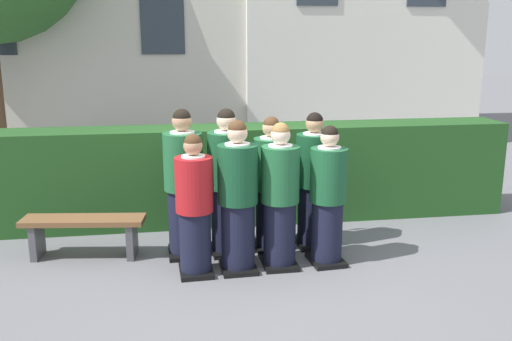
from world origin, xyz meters
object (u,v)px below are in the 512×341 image
(student_front_row_2, at_px, (280,199))
(student_rear_row_2, at_px, (271,187))
(student_front_row_1, at_px, (238,200))
(student_rear_row_1, at_px, (227,185))
(student_front_row_3, at_px, (328,199))
(student_rear_row_3, at_px, (313,183))
(wooden_bench, at_px, (84,228))
(student_in_red_blazer, at_px, (195,209))
(student_rear_row_0, at_px, (184,187))

(student_front_row_2, height_order, student_rear_row_2, student_front_row_2)
(student_front_row_1, distance_m, student_rear_row_1, 0.54)
(student_front_row_3, relative_size, student_rear_row_3, 0.96)
(student_rear_row_1, relative_size, student_rear_row_3, 1.04)
(student_rear_row_2, xyz_separation_m, wooden_bench, (-2.19, 0.07, -0.42))
(student_front_row_3, relative_size, student_rear_row_1, 0.92)
(student_front_row_3, xyz_separation_m, student_rear_row_3, (-0.02, 0.56, 0.03))
(student_front_row_1, relative_size, student_front_row_3, 1.05)
(student_front_row_2, bearing_deg, student_in_red_blazer, -175.83)
(student_rear_row_1, bearing_deg, wooden_bench, 176.72)
(student_front_row_1, bearing_deg, student_front_row_2, 3.28)
(student_rear_row_2, bearing_deg, wooden_bench, 178.25)
(student_in_red_blazer, bearing_deg, wooden_bench, 151.83)
(student_rear_row_3, height_order, wooden_bench, student_rear_row_3)
(student_rear_row_2, xyz_separation_m, student_rear_row_3, (0.53, 0.03, 0.02))
(student_front_row_3, height_order, student_rear_row_1, student_rear_row_1)
(student_front_row_2, relative_size, wooden_bench, 1.13)
(student_front_row_3, distance_m, wooden_bench, 2.83)
(student_front_row_2, bearing_deg, student_front_row_3, -0.14)
(student_front_row_1, distance_m, student_rear_row_0, 0.77)
(student_rear_row_3, bearing_deg, student_rear_row_0, -177.81)
(student_front_row_1, bearing_deg, student_rear_row_0, 136.44)
(student_rear_row_2, distance_m, student_rear_row_3, 0.53)
(student_rear_row_2, height_order, student_rear_row_3, student_rear_row_3)
(student_rear_row_2, bearing_deg, student_rear_row_0, -178.21)
(student_front_row_2, height_order, student_rear_row_3, student_rear_row_3)
(student_in_red_blazer, distance_m, student_rear_row_0, 0.59)
(student_in_red_blazer, xyz_separation_m, student_front_row_3, (1.48, 0.07, 0.02))
(student_in_red_blazer, height_order, student_front_row_1, student_front_row_1)
(student_front_row_3, bearing_deg, student_rear_row_1, 154.60)
(student_in_red_blazer, relative_size, wooden_bench, 1.07)
(student_front_row_1, height_order, student_rear_row_0, student_rear_row_0)
(student_rear_row_3, bearing_deg, student_front_row_2, -132.93)
(student_front_row_1, relative_size, student_front_row_2, 1.03)
(student_rear_row_3, bearing_deg, student_front_row_1, -149.29)
(student_front_row_3, xyz_separation_m, wooden_bench, (-2.74, 0.60, -0.40))
(student_rear_row_2, bearing_deg, student_front_row_1, -129.78)
(student_front_row_2, xyz_separation_m, student_rear_row_3, (0.52, 0.56, 0.01))
(student_in_red_blazer, bearing_deg, student_front_row_1, 5.07)
(student_rear_row_1, bearing_deg, student_front_row_1, -83.81)
(student_front_row_2, bearing_deg, student_rear_row_1, 136.10)
(student_front_row_2, distance_m, student_rear_row_2, 0.54)
(student_rear_row_0, height_order, student_rear_row_2, student_rear_row_0)
(student_rear_row_0, distance_m, wooden_bench, 1.26)
(student_rear_row_1, bearing_deg, student_front_row_2, -43.90)
(student_in_red_blazer, height_order, student_front_row_2, student_front_row_2)
(student_front_row_1, bearing_deg, wooden_bench, 159.90)
(student_front_row_1, bearing_deg, student_rear_row_1, 96.19)
(student_rear_row_0, bearing_deg, student_rear_row_3, 2.19)
(student_front_row_1, relative_size, student_rear_row_2, 1.03)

